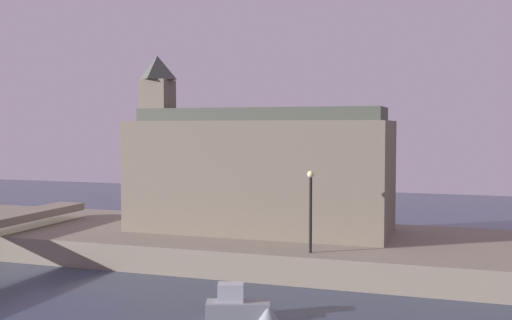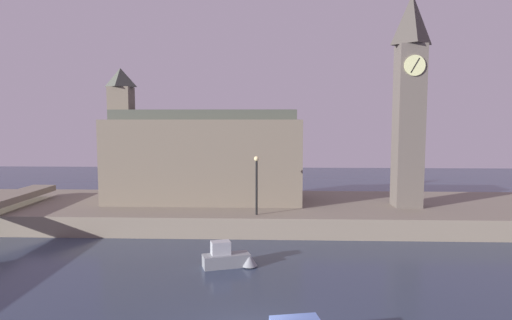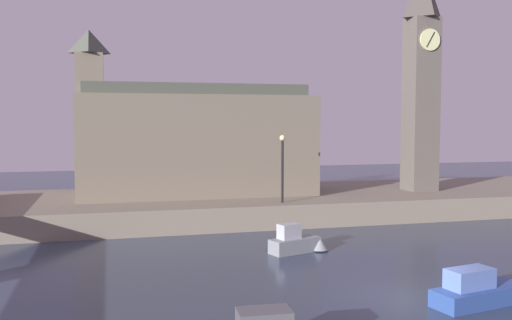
% 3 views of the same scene
% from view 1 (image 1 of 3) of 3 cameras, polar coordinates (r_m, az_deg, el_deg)
% --- Properties ---
extents(far_embankment, '(70.00, 12.00, 1.50)m').
position_cam_1_polar(far_embankment, '(36.24, 7.44, -8.40)').
color(far_embankment, slate).
rests_on(far_embankment, ground).
extents(parliament_hall, '(16.10, 6.45, 11.14)m').
position_cam_1_polar(parliament_hall, '(37.83, -0.07, -0.99)').
color(parliament_hall, '#6B6051').
rests_on(parliament_hall, far_embankment).
extents(streetlamp, '(0.36, 0.36, 4.24)m').
position_cam_1_polar(streetlamp, '(31.18, 5.17, -3.99)').
color(streetlamp, black).
rests_on(streetlamp, far_embankment).
extents(boat_cruiser_grey, '(3.30, 1.77, 1.47)m').
position_cam_1_polar(boat_cruiser_grey, '(25.79, -1.34, -13.72)').
color(boat_cruiser_grey, gray).
rests_on(boat_cruiser_grey, ground).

